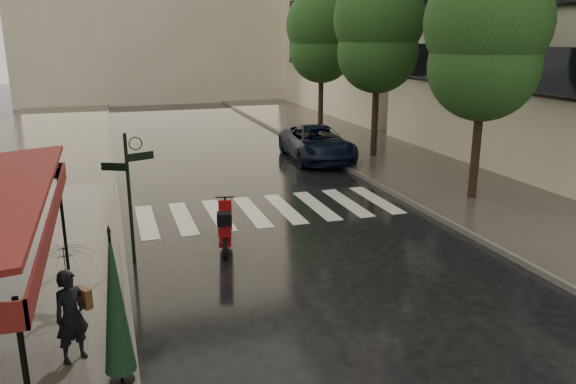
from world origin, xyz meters
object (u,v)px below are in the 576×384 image
parked_car (317,143)px  pedestrian_with_umbrella (66,268)px  scooter (225,229)px  parasol_back (115,303)px

parked_car → pedestrian_with_umbrella: bearing=-120.5°
parked_car → scooter: bearing=-118.7°
parasol_back → parked_car: bearing=59.2°
pedestrian_with_umbrella → parasol_back: bearing=-83.3°
scooter → parked_car: (5.97, 9.31, 0.16)m
scooter → parked_car: bearing=70.0°
pedestrian_with_umbrella → scooter: bearing=21.4°
pedestrian_with_umbrella → parasol_back: parasol_back is taller
pedestrian_with_umbrella → parked_car: pedestrian_with_umbrella is taller
scooter → parked_car: 11.06m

